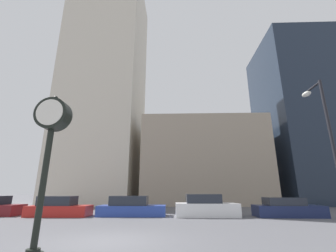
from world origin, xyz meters
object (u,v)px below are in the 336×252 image
(car_white, at_px, (206,207))
(car_red, at_px, (59,208))
(street_clock, at_px, (51,134))
(car_blue, at_px, (131,208))
(street_lamp_right, at_px, (324,129))
(car_navy, at_px, (287,209))

(car_white, bearing_deg, car_red, 179.64)
(street_clock, distance_m, car_blue, 10.73)
(street_clock, bearing_deg, street_lamp_right, 19.85)
(street_clock, bearing_deg, car_blue, 86.39)
(car_navy, xyz_separation_m, street_lamp_right, (-0.56, -6.16, 4.01))
(street_clock, relative_size, car_navy, 1.04)
(car_white, xyz_separation_m, car_navy, (5.57, 0.05, -0.09))
(street_clock, xyz_separation_m, street_lamp_right, (10.93, 3.95, 1.16))
(street_lamp_right, bearing_deg, car_white, 129.33)
(car_navy, bearing_deg, car_white, -178.15)
(car_red, height_order, street_lamp_right, street_lamp_right)
(car_navy, height_order, street_lamp_right, street_lamp_right)
(car_white, bearing_deg, street_clock, -121.28)
(car_blue, distance_m, car_navy, 10.83)
(car_red, relative_size, car_white, 0.98)
(street_clock, height_order, car_white, street_clock)
(car_red, relative_size, car_navy, 0.95)
(car_red, distance_m, car_blue, 5.07)
(street_clock, distance_m, car_navy, 15.56)
(car_red, relative_size, street_lamp_right, 0.61)
(street_lamp_right, bearing_deg, car_blue, 148.11)
(street_lamp_right, bearing_deg, car_navy, 84.83)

